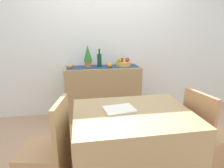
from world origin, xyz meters
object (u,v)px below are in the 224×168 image
wine_bottle (99,60)px  chair_by_corner (206,148)px  sideboard_console (103,92)px  open_book (119,109)px  fruit_bowl (124,64)px  dining_table (132,147)px  chair_near_window (47,166)px  potted_plant (88,55)px

wine_bottle → chair_by_corner: size_ratio=0.33×
sideboard_console → open_book: bearing=-90.9°
wine_bottle → chair_by_corner: (0.95, -1.52, -0.72)m
fruit_bowl → sideboard_console: bearing=180.0°
dining_table → chair_by_corner: bearing=-0.2°
fruit_bowl → chair_near_window: (-1.07, -1.52, -0.65)m
wine_bottle → chair_near_window: (-0.66, -1.52, -0.72)m
open_book → wine_bottle: bearing=83.4°
wine_bottle → dining_table: bearing=-84.5°
dining_table → chair_by_corner: size_ratio=1.21×
chair_near_window → dining_table: bearing=0.2°
sideboard_console → wine_bottle: size_ratio=4.17×
fruit_bowl → potted_plant: size_ratio=0.69×
open_book → chair_near_window: (-0.69, -0.06, -0.48)m
fruit_bowl → potted_plant: bearing=180.0°
potted_plant → open_book: bearing=-81.7°
sideboard_console → chair_by_corner: chair_by_corner is taller
dining_table → open_book: open_book is taller
fruit_bowl → open_book: bearing=-104.3°
dining_table → chair_by_corner: (0.81, -0.00, -0.10)m
wine_bottle → sideboard_console: bearing=0.0°
sideboard_console → potted_plant: (-0.24, 0.00, 0.63)m
dining_table → chair_near_window: chair_near_window is taller
chair_by_corner → sideboard_console: bearing=120.7°
wine_bottle → potted_plant: potted_plant is taller
wine_bottle → open_book: (0.03, -1.46, -0.24)m
fruit_bowl → dining_table: 1.63m
chair_near_window → chair_by_corner: bearing=-0.0°
chair_near_window → potted_plant: bearing=72.5°
potted_plant → dining_table: 1.70m
wine_bottle → dining_table: 1.65m
sideboard_console → potted_plant: size_ratio=3.44×
chair_by_corner → chair_near_window: bearing=180.0°
potted_plant → sideboard_console: bearing=0.0°
wine_bottle → potted_plant: size_ratio=0.83×
fruit_bowl → chair_by_corner: (0.55, -1.52, -0.65)m
potted_plant → fruit_bowl: bearing=0.0°
fruit_bowl → wine_bottle: 0.41m
fruit_bowl → chair_near_window: 1.97m
fruit_bowl → open_book: 1.51m
sideboard_console → wine_bottle: wine_bottle is taller
wine_bottle → chair_near_window: 1.81m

